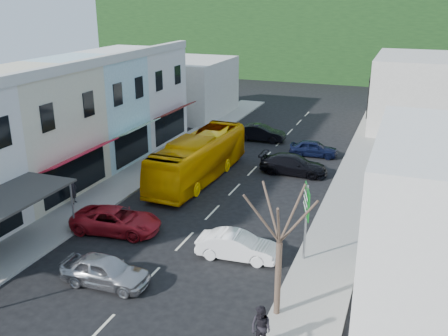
% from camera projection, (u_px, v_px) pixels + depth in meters
% --- Properties ---
extents(ground, '(120.00, 120.00, 0.00)m').
position_uv_depth(ground, '(185.00, 241.00, 26.69)').
color(ground, black).
rests_on(ground, ground).
extents(sidewalk_left, '(3.00, 52.00, 0.15)m').
position_uv_depth(sidewalk_left, '(150.00, 167.00, 37.99)').
color(sidewalk_left, gray).
rests_on(sidewalk_left, ground).
extents(sidewalk_right, '(3.00, 52.00, 0.15)m').
position_uv_depth(sidewalk_right, '(351.00, 193.00, 33.01)').
color(sidewalk_right, gray).
rests_on(sidewalk_right, ground).
extents(shopfront_row, '(8.25, 30.00, 8.00)m').
position_uv_depth(shopfront_row, '(47.00, 126.00, 33.94)').
color(shopfront_row, silver).
rests_on(shopfront_row, ground).
extents(distant_block_left, '(8.00, 10.00, 6.00)m').
position_uv_depth(distant_block_left, '(188.00, 88.00, 53.54)').
color(distant_block_left, '#B7B2A8').
rests_on(distant_block_left, ground).
extents(distant_block_right, '(8.00, 12.00, 7.00)m').
position_uv_depth(distant_block_right, '(417.00, 92.00, 48.39)').
color(distant_block_right, '#B7B2A8').
rests_on(distant_block_right, ground).
extents(hillside, '(80.00, 26.00, 14.00)m').
position_uv_depth(hillside, '(341.00, 31.00, 82.46)').
color(hillside, black).
rests_on(hillside, ground).
extents(bus, '(2.89, 11.68, 3.10)m').
position_uv_depth(bus, '(199.00, 158.00, 35.19)').
color(bus, '#F0A702').
rests_on(bus, ground).
extents(car_silver, '(4.45, 1.94, 1.40)m').
position_uv_depth(car_silver, '(105.00, 271.00, 22.52)').
color(car_silver, '#A5A5A9').
rests_on(car_silver, ground).
extents(car_white, '(4.51, 2.10, 1.40)m').
position_uv_depth(car_white, '(237.00, 245.00, 24.80)').
color(car_white, white).
rests_on(car_white, ground).
extents(car_red, '(4.79, 2.43, 1.40)m').
position_uv_depth(car_red, '(117.00, 220.00, 27.56)').
color(car_red, maroon).
rests_on(car_red, ground).
extents(car_black_near, '(4.51, 1.87, 1.40)m').
position_uv_depth(car_black_near, '(293.00, 165.00, 36.48)').
color(car_black_near, black).
rests_on(car_black_near, ground).
extents(car_navy_mid, '(4.49, 2.03, 1.40)m').
position_uv_depth(car_navy_mid, '(314.00, 148.00, 40.49)').
color(car_navy_mid, black).
rests_on(car_navy_mid, ground).
extents(car_black_far, '(4.46, 1.96, 1.40)m').
position_uv_depth(car_black_far, '(261.00, 133.00, 44.75)').
color(car_black_far, black).
rests_on(car_black_far, ground).
extents(pedestrian_left, '(0.46, 0.64, 1.70)m').
position_uv_depth(pedestrian_left, '(73.00, 190.00, 30.92)').
color(pedestrian_left, black).
rests_on(pedestrian_left, sidewalk_left).
extents(pedestrian_right, '(0.82, 0.67, 1.70)m').
position_uv_depth(pedestrian_right, '(261.00, 329.00, 18.14)').
color(pedestrian_right, black).
rests_on(pedestrian_right, sidewalk_right).
extents(direction_sign, '(1.24, 1.92, 4.02)m').
position_uv_depth(direction_sign, '(306.00, 224.00, 24.07)').
color(direction_sign, '#095714').
rests_on(direction_sign, ground).
extents(street_tree, '(3.69, 3.69, 6.76)m').
position_uv_depth(street_tree, '(279.00, 242.00, 19.41)').
color(street_tree, '#3B2C22').
rests_on(street_tree, ground).
extents(traffic_signal, '(0.79, 1.07, 4.49)m').
position_uv_depth(traffic_signal, '(368.00, 99.00, 51.52)').
color(traffic_signal, black).
rests_on(traffic_signal, ground).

